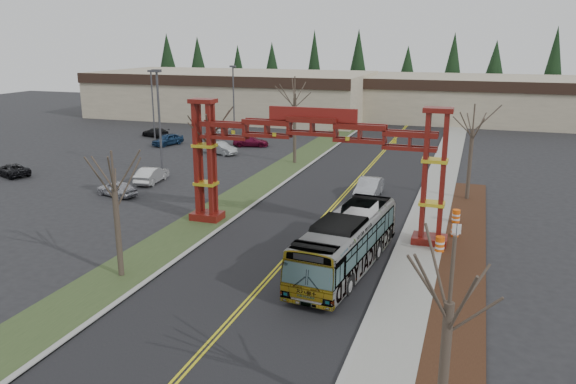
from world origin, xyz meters
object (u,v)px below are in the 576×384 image
at_px(street_sign, 456,234).
at_px(barrel_north, 456,217).
at_px(parked_car_near_a, 117,188).
at_px(parked_car_far_b, 223,130).
at_px(gateway_arch, 312,147).
at_px(bare_tree_median_near, 114,190).
at_px(barrel_south, 440,245).
at_px(silver_sedan, 369,188).
at_px(parked_car_near_c, 11,170).
at_px(bare_tree_median_far, 295,99).
at_px(light_pole_far, 234,95).
at_px(parked_car_near_b, 152,175).
at_px(parked_car_far_a, 220,148).
at_px(parked_car_far_c, 155,132).
at_px(light_pole_mid, 153,100).
at_px(parked_car_mid_b, 168,139).
at_px(bare_tree_right_near, 449,304).
at_px(bare_tree_median_mid, 210,135).
at_px(barrel_mid, 455,232).
at_px(parked_car_mid_a, 251,141).
at_px(retail_building_east, 478,99).
at_px(transit_bus, 346,243).
at_px(light_pole_near, 159,114).
at_px(retail_building_west, 233,94).
at_px(bare_tree_right_far, 473,131).

distance_m(street_sign, barrel_north, 7.19).
xyz_separation_m(parked_car_near_a, parked_car_far_b, (-5.00, 31.81, 0.00)).
relative_size(gateway_arch, bare_tree_median_near, 2.53).
distance_m(parked_car_far_b, barrel_south, 48.57).
relative_size(silver_sedan, bare_tree_median_near, 0.69).
height_order(parked_car_near_a, parked_car_near_c, parked_car_near_a).
xyz_separation_m(bare_tree_median_far, light_pole_far, (-14.00, 15.54, -1.45)).
relative_size(parked_car_near_b, barrel_south, 4.20).
relative_size(parked_car_far_a, parked_car_far_c, 1.00).
bearing_deg(street_sign, parked_car_far_a, 137.90).
bearing_deg(parked_car_far_c, bare_tree_median_far, 86.09).
bearing_deg(light_pole_mid, parked_car_mid_b, -37.25).
xyz_separation_m(light_pole_mid, barrel_north, (39.35, -23.37, -4.72)).
relative_size(parked_car_far_a, bare_tree_right_near, 0.57).
relative_size(bare_tree_median_mid, light_pole_far, 0.89).
bearing_deg(gateway_arch, bare_tree_median_near, -126.77).
height_order(bare_tree_right_near, barrel_mid, bare_tree_right_near).
bearing_deg(parked_car_mid_b, barrel_mid, -16.55).
distance_m(gateway_arch, silver_sedan, 11.32).
distance_m(bare_tree_median_mid, bare_tree_right_near, 27.24).
bearing_deg(parked_car_near_c, bare_tree_median_mid, 98.00).
height_order(parked_car_mid_a, bare_tree_median_near, bare_tree_median_near).
relative_size(parked_car_near_a, bare_tree_median_mid, 0.47).
bearing_deg(street_sign, parked_car_mid_b, 142.40).
distance_m(bare_tree_median_mid, barrel_north, 18.78).
xyz_separation_m(retail_building_east, barrel_mid, (-0.49, -60.14, -3.04)).
distance_m(gateway_arch, bare_tree_median_far, 22.25).
bearing_deg(parked_car_near_a, retail_building_east, 169.81).
bearing_deg(light_pole_far, parked_car_near_b, -81.74).
height_order(transit_bus, light_pole_mid, light_pole_mid).
bearing_deg(parked_car_near_a, light_pole_near, -159.40).
height_order(parked_car_mid_a, light_pole_mid, light_pole_mid).
bearing_deg(parked_car_near_a, parked_car_far_a, -166.14).
distance_m(retail_building_west, parked_car_near_b, 47.20).
distance_m(parked_car_near_c, parked_car_far_b, 30.31).
relative_size(bare_tree_right_far, light_pole_far, 0.84).
relative_size(transit_bus, street_sign, 5.19).
distance_m(silver_sedan, parked_car_far_b, 35.92).
distance_m(parked_car_far_a, street_sign, 36.88).
bearing_deg(parked_car_far_c, parked_car_mid_b, 63.61).
distance_m(parked_car_near_c, light_pole_far, 32.05).
bearing_deg(parked_car_far_c, parked_car_far_b, 139.60).
bearing_deg(street_sign, light_pole_far, 129.53).
height_order(parked_car_near_b, bare_tree_median_far, bare_tree_median_far).
relative_size(retail_building_east, parked_car_far_c, 8.86).
height_order(light_pole_near, barrel_mid, light_pole_near).
distance_m(bare_tree_right_near, barrel_north, 25.00).
bearing_deg(barrel_north, silver_sedan, 146.32).
height_order(transit_bus, parked_car_near_a, transit_bus).
bearing_deg(light_pole_mid, bare_tree_median_far, -19.13).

